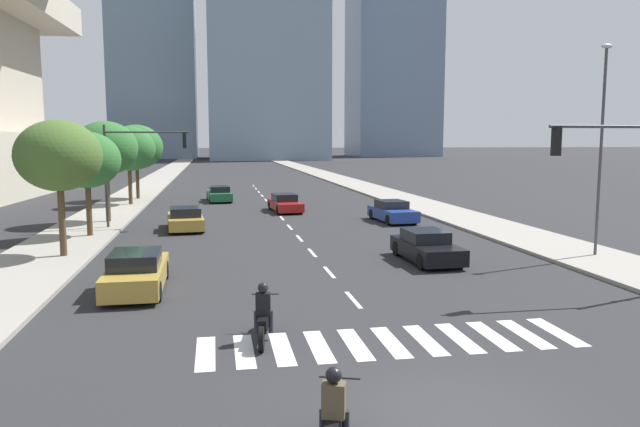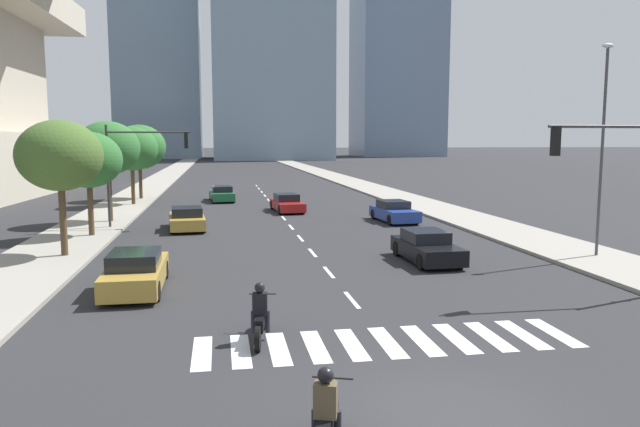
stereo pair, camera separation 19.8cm
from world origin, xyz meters
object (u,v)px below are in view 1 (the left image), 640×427
motorcycle_trailing (334,420)px  sedan_green_2 (219,194)px  street_tree_nearest (59,156)px  street_tree_fifth (136,147)px  sedan_blue_5 (392,212)px  traffic_signal_far (138,157)px  street_tree_third (105,148)px  street_lamp_east (602,136)px  sedan_gold_0 (185,219)px  sedan_black_4 (426,247)px  traffic_signal_near (629,170)px  street_tree_fourth (129,149)px  sedan_gold_1 (136,272)px  sedan_red_3 (285,203)px  street_tree_second (87,160)px  motorcycle_lead (264,317)px

motorcycle_trailing → sedan_green_2: size_ratio=0.44×
street_tree_nearest → street_tree_fifth: street_tree_fifth is taller
sedan_blue_5 → traffic_signal_far: traffic_signal_far is taller
street_tree_third → street_lamp_east: bearing=-33.5°
sedan_gold_0 → street_tree_third: size_ratio=0.77×
sedan_gold_0 → street_tree_nearest: (-4.66, -7.67, 3.73)m
traffic_signal_far → street_tree_nearest: size_ratio=1.00×
sedan_green_2 → sedan_blue_5: (10.37, -14.37, 0.01)m
sedan_green_2 → sedan_black_4: 27.58m
sedan_green_2 → street_tree_third: bearing=147.3°
street_tree_nearest → traffic_signal_near: bearing=-25.8°
street_tree_fourth → sedan_blue_5: bearing=-34.9°
street_tree_nearest → motorcycle_trailing: bearing=-65.1°
sedan_black_4 → sedan_gold_1: bearing=-76.9°
motorcycle_trailing → street_tree_nearest: size_ratio=0.37×
sedan_gold_0 → sedan_gold_1: 13.76m
sedan_green_2 → traffic_signal_far: size_ratio=0.85×
sedan_gold_1 → street_tree_nearest: (-3.70, 6.06, 3.70)m
street_lamp_east → sedan_black_4: bearing=175.3°
sedan_red_3 → street_tree_fifth: (-11.14, 10.03, 3.84)m
sedan_gold_0 → sedan_gold_1: size_ratio=0.98×
street_tree_second → street_tree_fifth: (0.00, 19.79, 0.44)m
sedan_gold_0 → sedan_red_3: (6.48, 7.55, -0.02)m
street_tree_second → street_tree_nearest: bearing=-90.0°
traffic_signal_far → street_tree_fourth: size_ratio=0.97×
sedan_gold_0 → street_tree_fifth: street_tree_fifth is taller
motorcycle_lead → street_tree_second: 19.05m
street_lamp_east → street_tree_fourth: street_lamp_east is taller
sedan_red_3 → street_tree_fourth: bearing=-121.2°
sedan_gold_1 → street_tree_second: street_tree_second is taller
sedan_green_2 → traffic_signal_near: size_ratio=0.86×
sedan_gold_0 → street_tree_fifth: 18.59m
sedan_black_4 → street_tree_fourth: (-14.85, 23.87, 3.75)m
sedan_green_2 → street_tree_fifth: street_tree_fifth is taller
sedan_gold_0 → street_tree_fifth: (-4.66, 17.58, 3.83)m
sedan_red_3 → sedan_blue_5: bearing=37.9°
sedan_gold_0 → street_tree_third: street_tree_third is taller
street_lamp_east → street_tree_third: street_lamp_east is taller
motorcycle_lead → sedan_red_3: 27.22m
street_tree_fourth → street_lamp_east: bearing=-47.9°
sedan_black_4 → street_tree_second: street_tree_second is taller
street_lamp_east → street_tree_third: (-22.13, 14.65, -0.63)m
motorcycle_trailing → sedan_red_3: size_ratio=0.45×
sedan_green_2 → sedan_red_3: bearing=-155.0°
sedan_gold_1 → street_tree_fourth: bearing=7.5°
sedan_green_2 → traffic_signal_far: bearing=158.7°
street_tree_nearest → traffic_signal_far: bearing=75.8°
sedan_red_3 → traffic_signal_near: size_ratio=0.84×
sedan_gold_0 → sedan_gold_1: sedan_gold_1 is taller
sedan_green_2 → sedan_red_3: (4.48, -7.99, -0.02)m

